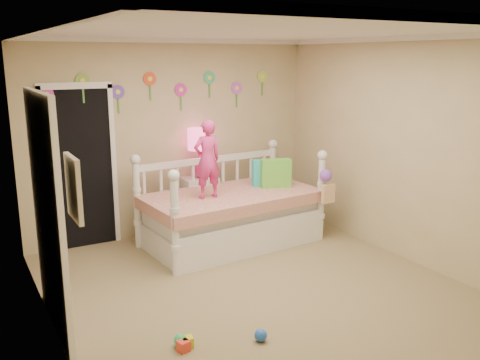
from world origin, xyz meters
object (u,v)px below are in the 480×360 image
child (207,159)px  nightstand (200,204)px  table_lamp (199,145)px  daybed (231,198)px

child → nightstand: bearing=-108.9°
nightstand → table_lamp: 0.83m
daybed → child: bearing=-171.8°
daybed → nightstand: bearing=97.5°
child → nightstand: child is taller
child → table_lamp: (0.24, 0.73, 0.05)m
nightstand → daybed: bearing=-76.4°
nightstand → table_lamp: size_ratio=1.12×
table_lamp → child: bearing=-107.8°
child → nightstand: 1.10m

